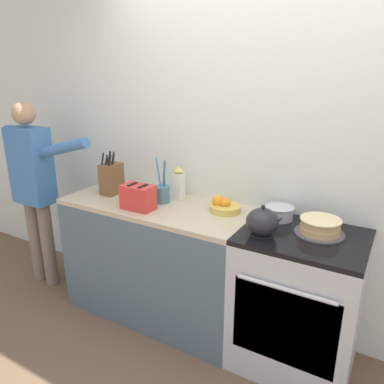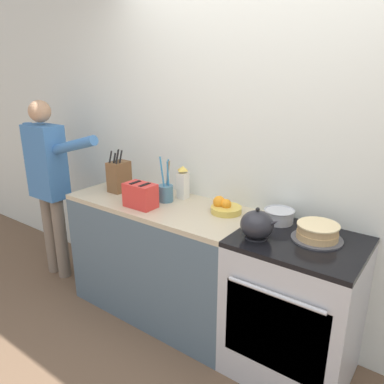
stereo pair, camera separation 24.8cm
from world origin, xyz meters
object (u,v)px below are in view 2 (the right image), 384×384
Objects in this scene: person_baker at (48,176)px; layer_cake at (317,232)px; toaster at (140,195)px; fruit_bowl at (225,207)px; tea_kettle at (257,225)px; milk_carton at (183,183)px; mixing_bowl at (279,216)px; knife_block at (119,176)px; stove_range at (293,308)px; utensil_crock at (166,192)px.

layer_cake is at bearing -1.97° from person_baker.
fruit_bowl is at bearing 25.86° from toaster.
milk_carton reaches higher than tea_kettle.
mixing_bowl is 0.58× the size of knife_block.
tea_kettle reaches higher than toaster.
fruit_bowl is at bearing 146.96° from tea_kettle.
mixing_bowl is 2.02m from person_baker.
toaster is at bearing -7.01° from person_baker.
milk_carton reaches higher than stove_range.
layer_cake is at bearing 0.44° from utensil_crock.
knife_block is at bearing 157.09° from toaster.
milk_carton is at bearing 7.68° from person_baker.
knife_block reaches higher than mixing_bowl.
person_baker is at bearing -170.89° from fruit_bowl.
mixing_bowl is (-0.28, 0.11, -0.00)m from layer_cake.
tea_kettle is at bearing 1.62° from toaster.
tea_kettle is at bearing -21.21° from milk_carton.
layer_cake is 1.23× the size of tea_kettle.
layer_cake is at bearing -6.36° from milk_carton.
person_baker reaches higher than mixing_bowl.
stove_range is 2.26m from person_baker.
milk_carton is 1.27m from person_baker.
mixing_bowl is 1.30m from knife_block.
tea_kettle is (-0.22, -0.12, 0.54)m from stove_range.
utensil_crock reaches higher than fruit_bowl.
knife_block is at bearing -175.67° from utensil_crock.
stove_range is 3.89× the size of tea_kettle.
milk_carton is at bearing 173.64° from layer_cake.
person_baker is at bearing -179.86° from toaster.
milk_carton reaches higher than fruit_bowl.
person_baker reaches higher than tea_kettle.
tea_kettle is 0.15× the size of person_baker.
knife_block is (-1.49, 0.02, 0.58)m from stove_range.
fruit_bowl is (-0.65, 0.05, -0.01)m from layer_cake.
knife_block is at bearing 173.90° from tea_kettle.
fruit_bowl is at bearing 168.65° from stove_range.
fruit_bowl is 0.60m from toaster.
utensil_crock is 1.39× the size of toaster.
toaster is at bearing -108.89° from utensil_crock.
tea_kettle is 1.28m from knife_block.
mixing_bowl is at bearing 19.08° from toaster.
stove_range is 4.36× the size of fruit_bowl.
toaster is at bearing -178.38° from tea_kettle.
utensil_crock reaches higher than stove_range.
layer_cake is 0.34m from tea_kettle.
fruit_bowl is (-0.37, -0.05, -0.01)m from mixing_bowl.
stove_range is at bearing -39.36° from mixing_bowl.
stove_range is at bearing -2.86° from utensil_crock.
tea_kettle is 0.71× the size of knife_block.
utensil_crock is at bearing 2.52° from person_baker.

